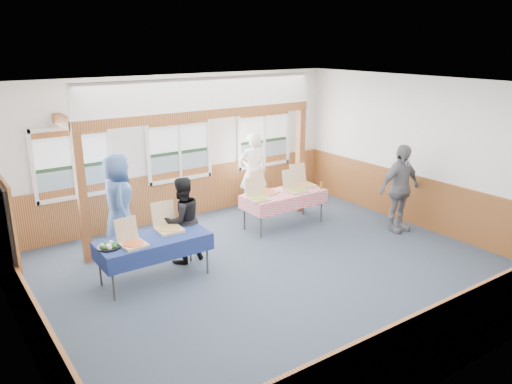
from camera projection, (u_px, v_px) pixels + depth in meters
floor at (273, 272)px, 8.74m from camera, size 8.00×8.00×0.00m
ceiling at (275, 86)px, 7.80m from camera, size 8.00×8.00×0.00m
wall_back at (178, 148)px, 11.01m from camera, size 8.00×0.00×8.00m
wall_front at (463, 256)px, 5.53m from camera, size 8.00×0.00×8.00m
wall_left at (11, 236)px, 6.08m from camera, size 0.00×8.00×8.00m
wall_right at (426, 154)px, 10.46m from camera, size 0.00×8.00×8.00m
wainscot_back at (181, 194)px, 11.30m from camera, size 7.98×0.05×1.10m
wainscot_front at (450, 337)px, 5.85m from camera, size 7.98×0.05×1.10m
wainscot_left at (25, 312)px, 6.40m from camera, size 0.05×6.98×1.10m
wainscot_right at (420, 202)px, 10.75m from camera, size 0.05×6.98×1.10m
cased_opening at (8, 252)px, 6.96m from camera, size 0.06×1.30×2.10m
window_left at (72, 159)px, 9.69m from camera, size 1.56×0.10×1.46m
window_mid at (179, 145)px, 10.95m from camera, size 1.56×0.10×1.46m
window_right at (264, 134)px, 12.22m from camera, size 1.56×0.10×1.46m
post_left at (82, 199)px, 8.82m from camera, size 0.15×0.15×2.40m
post_right at (300, 161)px, 11.56m from camera, size 0.15×0.15×2.40m
cross_beam at (204, 114)px, 9.81m from camera, size 5.15×0.18×0.18m
table_left at (154, 241)px, 8.27m from camera, size 2.01×1.49×0.76m
table_right at (284, 195)px, 10.72m from camera, size 1.99×1.48×0.76m
pizza_box_a at (132, 242)px, 7.92m from camera, size 0.41×0.49×0.41m
pizza_box_b at (168, 227)px, 8.55m from camera, size 0.44×0.53×0.46m
pizza_box_c at (258, 197)px, 10.20m from camera, size 0.45×0.52×0.42m
pizza_box_d at (265, 190)px, 10.64m from camera, size 0.52×0.59×0.45m
pizza_box_e at (295, 188)px, 10.76m from camera, size 0.43×0.51×0.44m
pizza_box_f at (303, 183)px, 11.15m from camera, size 0.46×0.55×0.46m
veggie_tray at (109, 246)px, 7.83m from camera, size 0.37×0.37×0.09m
drink_glass at (322, 185)px, 10.95m from camera, size 0.07×0.07×0.15m
woman_white at (253, 172)px, 11.63m from camera, size 0.79×0.63×1.88m
woman_black at (182, 220)px, 8.95m from camera, size 0.82×0.67×1.59m
man_blue at (119, 201)px, 9.56m from camera, size 0.80×1.03×1.86m
person_grey at (400, 188)px, 10.39m from camera, size 1.11×0.51×1.86m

